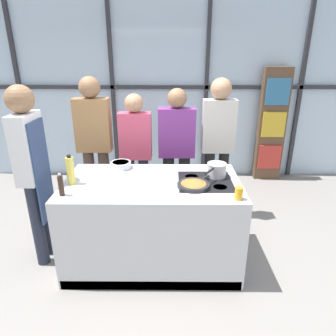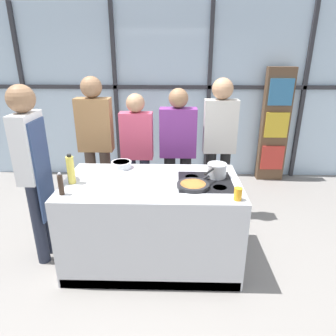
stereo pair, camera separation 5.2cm
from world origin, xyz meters
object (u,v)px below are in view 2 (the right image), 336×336
(chef, at_px, (33,164))
(oil_bottle, at_px, (71,170))
(spectator_center_right, at_px, (178,148))
(spectator_far_right, at_px, (219,140))
(white_plate, at_px, (113,174))
(juice_glass_near, at_px, (238,194))
(spectator_center_left, at_px, (137,149))
(pepper_grinder, at_px, (61,184))
(saucepan, at_px, (217,170))
(mixing_bowl, at_px, (121,164))
(spectator_far_left, at_px, (96,139))
(frying_pan, at_px, (194,185))

(chef, relative_size, oil_bottle, 6.26)
(spectator_center_right, xyz_separation_m, spectator_far_right, (0.52, 0.00, 0.10))
(white_plate, distance_m, juice_glass_near, 1.29)
(chef, xyz_separation_m, spectator_center_left, (0.89, 0.94, -0.14))
(spectator_far_right, xyz_separation_m, oil_bottle, (-1.53, -1.01, -0.02))
(white_plate, relative_size, pepper_grinder, 1.10)
(saucepan, distance_m, mixing_bowl, 1.02)
(saucepan, height_order, oil_bottle, oil_bottle)
(spectator_far_left, xyz_separation_m, saucepan, (1.42, -0.82, -0.08))
(frying_pan, bearing_deg, mixing_bowl, 148.08)
(chef, xyz_separation_m, spectator_far_left, (0.37, 0.94, -0.02))
(spectator_far_left, height_order, frying_pan, spectator_far_left)
(spectator_center_right, height_order, white_plate, spectator_center_right)
(spectator_center_left, distance_m, oil_bottle, 1.13)
(mixing_bowl, bearing_deg, saucepan, -12.93)
(spectator_center_right, xyz_separation_m, saucepan, (0.38, -0.82, 0.03))
(spectator_far_left, bearing_deg, spectator_center_right, -180.00)
(spectator_far_left, bearing_deg, saucepan, 149.87)
(frying_pan, height_order, oil_bottle, oil_bottle)
(white_plate, bearing_deg, chef, -167.77)
(chef, distance_m, mixing_bowl, 0.87)
(chef, xyz_separation_m, spectator_far_right, (1.92, 0.94, -0.02))
(oil_bottle, bearing_deg, saucepan, 7.52)
(chef, height_order, spectator_far_right, chef)
(saucepan, xyz_separation_m, pepper_grinder, (-1.41, -0.43, 0.02))
(chef, distance_m, spectator_center_left, 1.30)
(pepper_grinder, bearing_deg, oil_bottle, 87.69)
(oil_bottle, bearing_deg, spectator_far_left, 90.80)
(chef, height_order, oil_bottle, chef)
(spectator_center_right, bearing_deg, spectator_center_left, 0.00)
(chef, distance_m, oil_bottle, 0.40)
(saucepan, bearing_deg, spectator_center_right, 115.10)
(white_plate, bearing_deg, spectator_far_right, 33.30)
(oil_bottle, distance_m, juice_glass_near, 1.55)
(spectator_center_right, bearing_deg, pepper_grinder, 50.72)
(pepper_grinder, bearing_deg, spectator_far_left, 90.19)
(spectator_far_left, distance_m, mixing_bowl, 0.73)
(spectator_center_right, height_order, oil_bottle, spectator_center_right)
(spectator_far_right, bearing_deg, saucepan, 80.98)
(chef, distance_m, spectator_far_left, 1.01)
(mixing_bowl, xyz_separation_m, juice_glass_near, (1.11, -0.73, 0.02))
(spectator_far_left, bearing_deg, spectator_far_right, -180.00)
(spectator_center_left, distance_m, spectator_far_right, 1.04)
(spectator_far_left, height_order, spectator_far_right, spectator_far_left)
(oil_bottle, bearing_deg, mixing_bowl, 45.70)
(spectator_far_right, bearing_deg, pepper_grinder, 39.14)
(spectator_far_right, relative_size, saucepan, 5.58)
(mixing_bowl, bearing_deg, chef, -156.43)
(saucepan, relative_size, white_plate, 1.39)
(pepper_grinder, bearing_deg, mixing_bowl, 58.00)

